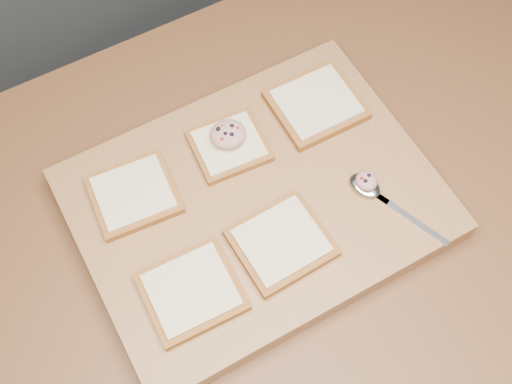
% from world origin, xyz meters
% --- Properties ---
extents(ground, '(4.00, 4.00, 0.00)m').
position_xyz_m(ground, '(0.00, 0.00, 0.00)').
color(ground, '#515459').
rests_on(ground, ground).
extents(island_counter, '(2.00, 0.80, 0.90)m').
position_xyz_m(island_counter, '(0.00, 0.00, 0.45)').
color(island_counter, slate).
rests_on(island_counter, ground).
extents(cutting_board, '(0.52, 0.39, 0.04)m').
position_xyz_m(cutting_board, '(-0.10, -0.00, 0.92)').
color(cutting_board, '#AF784B').
rests_on(cutting_board, island_counter).
extents(bread_far_left, '(0.13, 0.12, 0.02)m').
position_xyz_m(bread_far_left, '(-0.26, 0.09, 0.95)').
color(bread_far_left, '#9D5D28').
rests_on(bread_far_left, cutting_board).
extents(bread_far_center, '(0.12, 0.11, 0.02)m').
position_xyz_m(bread_far_center, '(-0.09, 0.09, 0.95)').
color(bread_far_center, '#9D5D28').
rests_on(bread_far_center, cutting_board).
extents(bread_far_right, '(0.13, 0.12, 0.02)m').
position_xyz_m(bread_far_right, '(0.06, 0.09, 0.95)').
color(bread_far_right, '#9D5D28').
rests_on(bread_far_right, cutting_board).
extents(bread_near_left, '(0.13, 0.12, 0.02)m').
position_xyz_m(bread_near_left, '(-0.25, -0.09, 0.95)').
color(bread_near_left, '#9D5D28').
rests_on(bread_near_left, cutting_board).
extents(bread_near_center, '(0.13, 0.12, 0.02)m').
position_xyz_m(bread_near_center, '(-0.11, -0.09, 0.95)').
color(bread_near_center, '#9D5D28').
rests_on(bread_near_center, cutting_board).
extents(tuna_salad_dollop, '(0.05, 0.05, 0.03)m').
position_xyz_m(tuna_salad_dollop, '(-0.09, 0.10, 0.97)').
color(tuna_salad_dollop, tan).
rests_on(tuna_salad_dollop, bread_far_center).
extents(spoon, '(0.08, 0.17, 0.01)m').
position_xyz_m(spoon, '(0.05, -0.08, 0.95)').
color(spoon, silver).
rests_on(spoon, cutting_board).
extents(spoon_salad, '(0.03, 0.03, 0.02)m').
position_xyz_m(spoon_salad, '(0.05, -0.07, 0.96)').
color(spoon_salad, tan).
rests_on(spoon_salad, spoon).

